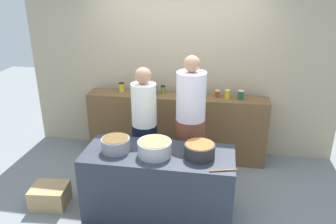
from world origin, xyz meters
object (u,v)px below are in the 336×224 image
(cooking_pot_center, at_px, (155,148))
(preserve_jar_2, at_px, (148,89))
(preserve_jar_3, at_px, (154,91))
(wooden_spoon, at_px, (223,170))
(preserve_jar_5, at_px, (183,92))
(bread_crate, at_px, (50,196))
(preserve_jar_1, at_px, (141,88))
(preserve_jar_6, at_px, (201,94))
(cooking_pot_left, at_px, (116,144))
(cook_with_tongs, at_px, (145,134))
(preserve_jar_0, at_px, (121,87))
(preserve_jar_9, at_px, (241,95))
(preserve_jar_4, at_px, (163,90))
(preserve_jar_8, at_px, (227,94))
(cooking_pot_right, at_px, (200,150))
(cook_in_cap, at_px, (190,132))
(preserve_jar_7, at_px, (217,94))

(cooking_pot_center, bearing_deg, preserve_jar_2, 105.38)
(preserve_jar_3, height_order, wooden_spoon, preserve_jar_3)
(preserve_jar_5, xyz_separation_m, bread_crate, (-1.46, -1.50, -0.94))
(preserve_jar_1, height_order, bread_crate, preserve_jar_1)
(preserve_jar_6, height_order, cooking_pot_left, preserve_jar_6)
(preserve_jar_2, bearing_deg, bread_crate, -121.28)
(preserve_jar_3, xyz_separation_m, cook_with_tongs, (0.04, -0.82, -0.33))
(preserve_jar_0, bearing_deg, preserve_jar_9, -1.68)
(cooking_pot_center, xyz_separation_m, cook_with_tongs, (-0.26, 0.62, -0.15))
(preserve_jar_0, distance_m, preserve_jar_4, 0.65)
(cooking_pot_center, bearing_deg, preserve_jar_6, 74.21)
(preserve_jar_8, height_order, bread_crate, preserve_jar_8)
(preserve_jar_6, height_order, cook_with_tongs, cook_with_tongs)
(cooking_pot_left, bearing_deg, cooking_pot_right, 0.83)
(wooden_spoon, bearing_deg, preserve_jar_3, 122.52)
(cooking_pot_left, bearing_deg, preserve_jar_0, 104.04)
(cooking_pot_center, height_order, cook_with_tongs, cook_with_tongs)
(cooking_pot_center, bearing_deg, preserve_jar_1, 109.02)
(cooking_pot_center, xyz_separation_m, bread_crate, (-1.33, -0.03, -0.77))
(cooking_pot_right, bearing_deg, preserve_jar_8, 78.80)
(preserve_jar_1, distance_m, cooking_pot_left, 1.51)
(preserve_jar_9, bearing_deg, cooking_pot_left, -134.62)
(cooking_pot_center, relative_size, cook_in_cap, 0.21)
(preserve_jar_1, xyz_separation_m, preserve_jar_6, (0.92, -0.11, -0.01))
(preserve_jar_4, bearing_deg, cooking_pot_right, -65.65)
(preserve_jar_2, distance_m, cooking_pot_right, 1.72)
(preserve_jar_8, distance_m, cooking_pot_center, 1.67)
(preserve_jar_6, relative_size, cooking_pot_center, 0.32)
(preserve_jar_3, relative_size, preserve_jar_6, 1.06)
(preserve_jar_9, bearing_deg, preserve_jar_7, 173.29)
(preserve_jar_7, distance_m, cook_with_tongs, 1.30)
(cooking_pot_center, bearing_deg, bread_crate, -178.91)
(preserve_jar_6, relative_size, cook_in_cap, 0.07)
(preserve_jar_8, xyz_separation_m, wooden_spoon, (-0.02, -1.69, -0.26))
(cook_in_cap, bearing_deg, cooking_pot_left, -140.74)
(preserve_jar_1, distance_m, preserve_jar_2, 0.12)
(preserve_jar_2, bearing_deg, preserve_jar_0, 176.05)
(preserve_jar_1, xyz_separation_m, cook_with_tongs, (0.26, -0.90, -0.33))
(cooking_pot_left, xyz_separation_m, cook_in_cap, (0.78, 0.64, -0.08))
(preserve_jar_5, xyz_separation_m, preserve_jar_7, (0.50, 0.03, -0.01))
(preserve_jar_5, relative_size, preserve_jar_8, 0.87)
(cooking_pot_left, height_order, cooking_pot_right, same)
(preserve_jar_4, relative_size, preserve_jar_8, 0.98)
(preserve_jar_3, bearing_deg, preserve_jar_1, 159.94)
(preserve_jar_4, xyz_separation_m, preserve_jar_9, (1.15, -0.06, 0.00))
(cooking_pot_left, xyz_separation_m, cooking_pot_center, (0.45, -0.03, 0.01))
(preserve_jar_5, height_order, cooking_pot_center, preserve_jar_5)
(preserve_jar_7, distance_m, bread_crate, 2.66)
(preserve_jar_5, height_order, preserve_jar_8, preserve_jar_8)
(preserve_jar_0, relative_size, cooking_pot_left, 0.43)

